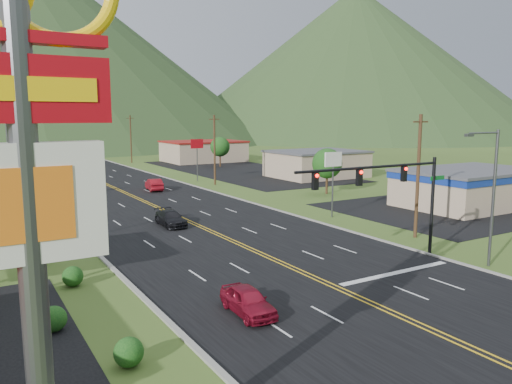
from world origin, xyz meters
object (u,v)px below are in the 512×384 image
traffic_signal (393,185)px  streetlight_west (10,149)px  streetlight_east (491,189)px  car_red_near (248,301)px  car_dark_mid (171,219)px  car_red_far (154,185)px  pylon_sign (24,143)px

traffic_signal → streetlight_west: 58.88m
traffic_signal → streetlight_east: (4.70, -4.00, -0.15)m
streetlight_west → traffic_signal: bearing=-72.0°
streetlight_east → streetlight_west: 64.21m
car_red_near → car_dark_mid: car_red_near is taller
car_red_near → car_red_far: bearing=79.3°
pylon_sign → traffic_signal: (23.48, 12.00, -3.97)m
pylon_sign → traffic_signal: pylon_sign is taller
car_dark_mid → streetlight_east: bearing=-57.5°
traffic_signal → streetlight_west: streetlight_west is taller
streetlight_west → car_dark_mid: (9.55, -37.64, -4.51)m
car_red_near → car_red_far: size_ratio=0.85×
pylon_sign → car_red_near: bearing=40.5°
car_red_near → streetlight_west: bearing=98.0°
car_dark_mid → car_red_far: bearing=76.0°
car_red_near → pylon_sign: bearing=-136.7°
streetlight_west → car_red_near: streetlight_west is taller
pylon_sign → traffic_signal: size_ratio=1.07×
pylon_sign → car_red_far: 56.67m
car_red_far → pylon_sign: bearing=76.3°
streetlight_west → car_red_near: (5.36, -58.88, -4.50)m
car_red_near → car_dark_mid: bearing=81.7°
car_red_far → streetlight_west: bearing=-37.5°
pylon_sign → car_dark_mid: (14.87, 30.36, -8.63)m
car_red_far → streetlight_east: bearing=107.6°
traffic_signal → streetlight_east: bearing=-40.4°
streetlight_east → car_dark_mid: bearing=120.8°
pylon_sign → car_red_far: bearing=68.0°
traffic_signal → car_dark_mid: traffic_signal is taller
car_red_near → car_red_far: 44.05m
traffic_signal → car_red_far: 40.30m
streetlight_west → car_red_far: size_ratio=1.91×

